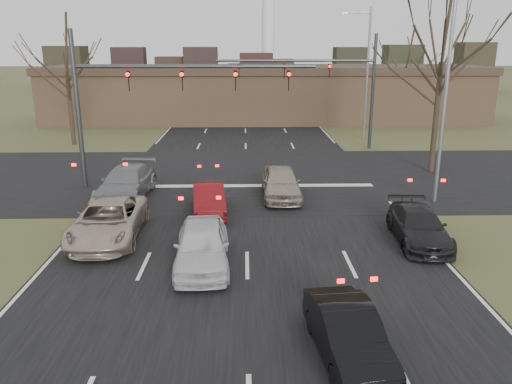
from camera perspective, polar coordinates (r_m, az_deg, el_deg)
ground at (r=14.47m, az=-0.95°, el=-13.37°), size 360.00×360.00×0.00m
road_main at (r=72.92m, az=-1.26°, el=10.71°), size 14.00×300.00×0.02m
road_cross at (r=28.49m, az=-1.15°, el=1.79°), size 200.00×14.00×0.02m
building at (r=50.81m, az=1.05°, el=11.25°), size 42.40×10.40×5.30m
mast_arm_near at (r=26.18m, az=-12.95°, el=11.34°), size 12.12×0.24×8.00m
mast_arm_far at (r=36.18m, az=8.86°, el=12.74°), size 11.12×0.24×8.00m
streetlight_right_near at (r=24.30m, az=20.56°, el=11.59°), size 2.34×0.25×10.00m
streetlight_right_far at (r=40.70m, az=12.39°, el=13.75°), size 2.34×0.25×10.00m
tree_right_near at (r=30.68m, az=20.96°, el=18.55°), size 6.90×6.90×11.50m
tree_left_far at (r=39.74m, az=-21.11°, el=15.55°), size 5.70×5.70×9.50m
tree_right_far at (r=49.90m, az=16.89°, el=15.43°), size 5.40×5.40×9.00m
car_silver_suv at (r=19.99m, az=-16.53°, el=-3.15°), size 2.62×5.37×1.47m
car_white_sedan at (r=16.91m, az=-6.19°, el=-6.05°), size 2.00×4.52×1.51m
car_black_hatch at (r=12.43m, az=10.46°, el=-15.68°), size 1.75×4.00×1.28m
car_charcoal_sedan at (r=19.85m, az=18.09°, el=-3.72°), size 2.07×4.50×1.27m
car_grey_ahead at (r=25.22m, az=-14.59°, el=1.06°), size 2.47×5.33×1.51m
car_red_ahead at (r=22.20m, az=-5.41°, el=-0.84°), size 1.75×4.01×1.28m
car_silver_ahead at (r=24.40m, az=2.87°, el=1.10°), size 1.84×4.52×1.54m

